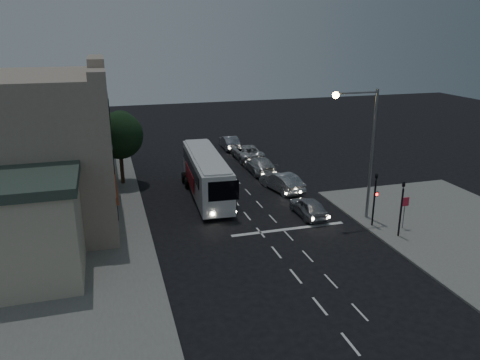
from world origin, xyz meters
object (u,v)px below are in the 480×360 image
object	(u,v)px
traffic_signal_side	(402,202)
regulatory_sign	(405,208)
street_tree	(119,133)
car_sedan_b	(260,165)
car_extra	(229,142)
car_sedan_a	(282,182)
car_suv	(309,207)
car_sedan_c	(247,152)
streetlight	(364,140)
traffic_signal_main	(375,193)
tour_bus	(206,174)

from	to	relation	value
traffic_signal_side	regulatory_sign	size ratio (longest dim) A/B	1.86
traffic_signal_side	street_tree	size ratio (longest dim) A/B	0.66
car_sedan_b	car_extra	xyz separation A→B (m)	(-0.32, 9.78, -0.01)
car_extra	car_sedan_a	bearing A→B (deg)	93.14
car_suv	car_extra	distance (m)	20.88
car_sedan_a	car_sedan_c	size ratio (longest dim) A/B	0.86
car_sedan_c	streetlight	xyz separation A→B (m)	(2.77, -17.67, 4.97)
car_sedan_b	regulatory_sign	xyz separation A→B (m)	(5.01, -15.14, 0.85)
car_sedan_a	car_sedan_c	distance (m)	10.33
traffic_signal_main	street_tree	distance (m)	21.38
car_sedan_a	street_tree	size ratio (longest dim) A/B	0.75
tour_bus	car_suv	size ratio (longest dim) A/B	2.81
car_sedan_b	traffic_signal_side	distance (m)	16.68
car_sedan_c	traffic_signal_main	xyz separation A→B (m)	(3.02, -19.09, 1.66)
car_sedan_a	car_sedan_b	world-z (taller)	car_sedan_a
car_suv	car_sedan_a	world-z (taller)	car_sedan_a
car_sedan_c	streetlight	distance (m)	18.57
car_sedan_c	street_tree	xyz separation A→B (m)	(-12.78, -4.85, 3.74)
tour_bus	traffic_signal_main	distance (m)	13.24
tour_bus	car_suv	distance (m)	8.80
tour_bus	car_extra	world-z (taller)	tour_bus
car_sedan_b	traffic_signal_main	distance (m)	14.60
tour_bus	car_sedan_a	size ratio (longest dim) A/B	2.43
tour_bus	street_tree	distance (m)	8.49
traffic_signal_side	street_tree	distance (m)	23.24
streetlight	car_sedan_b	bearing A→B (deg)	103.51
traffic_signal_main	traffic_signal_side	bearing A→B (deg)	-70.51
traffic_signal_side	streetlight	xyz separation A→B (m)	(-0.96, 3.40, 3.31)
car_suv	streetlight	world-z (taller)	streetlight
car_sedan_c	car_suv	bearing A→B (deg)	89.29
car_sedan_a	car_extra	world-z (taller)	car_sedan_a
car_sedan_c	streetlight	size ratio (longest dim) A/B	0.61
car_suv	car_sedan_b	distance (m)	11.10
car_extra	street_tree	xyz separation A→B (m)	(-12.18, -9.65, 3.76)
traffic_signal_main	street_tree	bearing A→B (deg)	137.97
tour_bus	regulatory_sign	world-z (taller)	tour_bus
traffic_signal_main	traffic_signal_side	world-z (taller)	same
car_sedan_a	car_extra	size ratio (longest dim) A/B	1.05
car_sedan_a	street_tree	world-z (taller)	street_tree
tour_bus	traffic_signal_main	size ratio (longest dim) A/B	2.78
car_sedan_c	traffic_signal_main	bearing A→B (deg)	99.49
car_suv	car_sedan_a	distance (m)	5.74
car_suv	car_sedan_a	bearing A→B (deg)	-92.56
tour_bus	streetlight	xyz separation A→B (m)	(9.22, -7.81, 3.86)
car_suv	traffic_signal_main	xyz separation A→B (m)	(3.36, -3.02, 1.73)
tour_bus	traffic_signal_side	xyz separation A→B (m)	(10.18, -11.21, 0.55)
traffic_signal_side	streetlight	distance (m)	4.84
car_sedan_c	traffic_signal_main	world-z (taller)	traffic_signal_main
car_sedan_b	street_tree	world-z (taller)	street_tree
streetlight	tour_bus	bearing A→B (deg)	139.72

